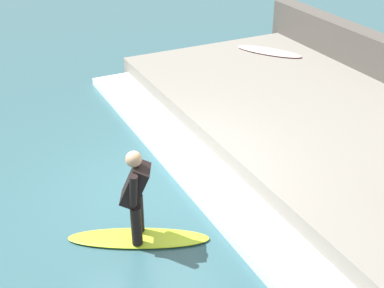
# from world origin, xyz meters

# --- Properties ---
(ground_plane) EXTENTS (28.00, 28.00, 0.00)m
(ground_plane) POSITION_xyz_m (0.00, 0.00, 0.00)
(ground_plane) COLOR #335B66
(concrete_ledge) EXTENTS (4.40, 9.87, 0.43)m
(concrete_ledge) POSITION_xyz_m (3.51, 0.00, 0.22)
(concrete_ledge) COLOR gray
(concrete_ledge) RESTS_ON ground_plane
(wave_foam_crest) EXTENTS (0.87, 9.37, 0.15)m
(wave_foam_crest) POSITION_xyz_m (0.88, 0.00, 0.08)
(wave_foam_crest) COLOR white
(wave_foam_crest) RESTS_ON ground_plane
(surfboard_riding) EXTENTS (1.97, 1.29, 0.06)m
(surfboard_riding) POSITION_xyz_m (-0.66, -1.01, 0.03)
(surfboard_riding) COLOR #BFE02D
(surfboard_riding) RESTS_ON ground_plane
(surfer_riding) EXTENTS (0.54, 0.57, 1.36)m
(surfer_riding) POSITION_xyz_m (-0.66, -1.01, 0.81)
(surfer_riding) COLOR black
(surfer_riding) RESTS_ON surfboard_riding
(surfboard_spare) EXTENTS (1.35, 1.64, 0.06)m
(surfboard_spare) POSITION_xyz_m (4.62, 3.71, 0.46)
(surfboard_spare) COLOR beige
(surfboard_spare) RESTS_ON concrete_ledge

